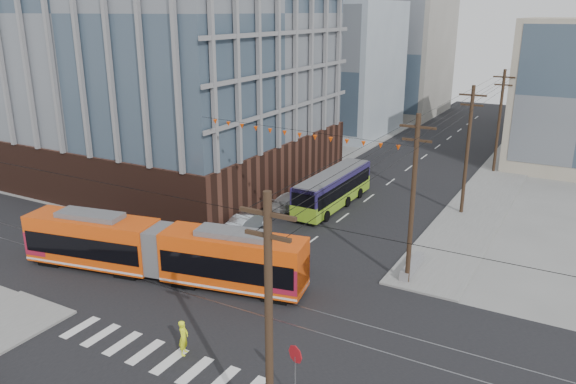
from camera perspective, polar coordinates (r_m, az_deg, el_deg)
name	(u,v)px	position (r m, az deg, el deg)	size (l,w,h in m)	color
ground	(194,329)	(32.22, -9.48, -13.55)	(160.00, 160.00, 0.00)	slate
office_building	(157,36)	(59.41, -13.19, 15.16)	(30.00, 25.00, 28.60)	#381E16
bg_bldg_nw_near	(327,68)	(81.29, 3.96, 12.44)	(18.00, 16.00, 18.00)	#8C99A5
bg_bldg_nw_far	(394,53)	(98.58, 10.77, 13.72)	(16.00, 18.00, 20.00)	gray
utility_pole_near	(269,336)	(20.94, -1.94, -14.40)	(0.30, 0.30, 11.00)	black
utility_pole_far	(520,103)	(78.44, 22.48, 8.37)	(0.30, 0.30, 11.00)	black
streetcar	(160,250)	(37.55, -12.85, -5.80)	(19.46, 2.74, 3.75)	#DC460C
city_bus	(333,189)	(50.05, 4.60, 0.31)	(2.46, 11.34, 3.21)	#251C50
parked_car_silver	(248,221)	(44.88, -4.06, -3.00)	(1.49, 4.29, 1.41)	#A3AEB7
parked_car_white	(291,200)	(49.73, 0.34, -0.85)	(1.93, 4.75, 1.38)	silver
parked_car_grey	(308,188)	(53.35, 2.03, 0.37)	(2.04, 4.43, 1.23)	slate
pedestrian	(184,338)	(29.78, -10.57, -14.34)	(0.69, 0.45, 1.89)	#EEFF1C
stop_sign	(295,377)	(25.87, 0.74, -18.31)	(0.85, 0.85, 2.80)	maroon
jersey_barrier	(412,267)	(38.70, 12.50, -7.47)	(0.86, 3.81, 0.76)	gray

